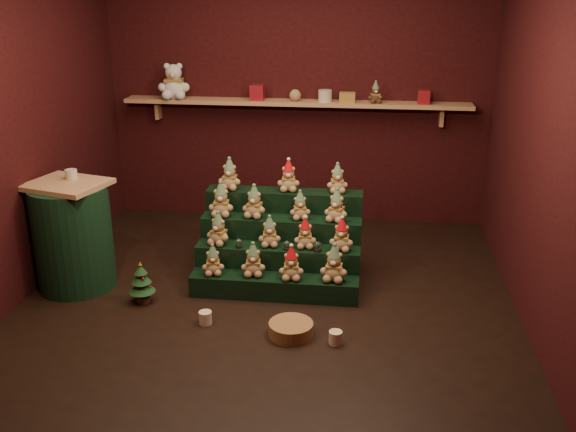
# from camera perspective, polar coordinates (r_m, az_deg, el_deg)

# --- Properties ---
(ground) EXTENTS (4.00, 4.00, 0.00)m
(ground) POSITION_cam_1_polar(r_m,az_deg,el_deg) (5.38, -1.70, -7.27)
(ground) COLOR black
(ground) RESTS_ON ground
(back_wall) EXTENTS (4.00, 0.10, 2.80)m
(back_wall) POSITION_cam_1_polar(r_m,az_deg,el_deg) (6.90, 0.83, 11.11)
(back_wall) COLOR black
(back_wall) RESTS_ON ground
(front_wall) EXTENTS (4.00, 0.10, 2.80)m
(front_wall) POSITION_cam_1_polar(r_m,az_deg,el_deg) (2.97, -8.01, -1.16)
(front_wall) COLOR black
(front_wall) RESTS_ON ground
(left_wall) EXTENTS (0.10, 4.00, 2.80)m
(left_wall) POSITION_cam_1_polar(r_m,az_deg,el_deg) (5.60, -23.27, 7.42)
(left_wall) COLOR black
(left_wall) RESTS_ON ground
(right_wall) EXTENTS (0.10, 4.00, 2.80)m
(right_wall) POSITION_cam_1_polar(r_m,az_deg,el_deg) (5.01, 22.12, 6.27)
(right_wall) COLOR black
(right_wall) RESTS_ON ground
(back_shelf) EXTENTS (3.60, 0.26, 0.24)m
(back_shelf) POSITION_cam_1_polar(r_m,az_deg,el_deg) (6.74, 0.66, 10.00)
(back_shelf) COLOR tan
(back_shelf) RESTS_ON ground
(riser_tier_front) EXTENTS (1.40, 0.22, 0.18)m
(riser_tier_front) POSITION_cam_1_polar(r_m,az_deg,el_deg) (5.36, -1.24, -6.31)
(riser_tier_front) COLOR black
(riser_tier_front) RESTS_ON ground
(riser_tier_midfront) EXTENTS (1.40, 0.22, 0.36)m
(riser_tier_midfront) POSITION_cam_1_polar(r_m,az_deg,el_deg) (5.52, -0.91, -4.47)
(riser_tier_midfront) COLOR black
(riser_tier_midfront) RESTS_ON ground
(riser_tier_midback) EXTENTS (1.40, 0.22, 0.54)m
(riser_tier_midback) POSITION_cam_1_polar(r_m,az_deg,el_deg) (5.68, -0.61, -2.73)
(riser_tier_midback) COLOR black
(riser_tier_midback) RESTS_ON ground
(riser_tier_back) EXTENTS (1.40, 0.22, 0.72)m
(riser_tier_back) POSITION_cam_1_polar(r_m,az_deg,el_deg) (5.85, -0.32, -1.09)
(riser_tier_back) COLOR black
(riser_tier_back) RESTS_ON ground
(teddy_0) EXTENTS (0.21, 0.20, 0.26)m
(teddy_0) POSITION_cam_1_polar(r_m,az_deg,el_deg) (5.35, -6.69, -3.89)
(teddy_0) COLOR #A7805D
(teddy_0) RESTS_ON riser_tier_front
(teddy_1) EXTENTS (0.22, 0.20, 0.28)m
(teddy_1) POSITION_cam_1_polar(r_m,az_deg,el_deg) (5.30, -3.12, -3.88)
(teddy_1) COLOR #A7805D
(teddy_1) RESTS_ON riser_tier_front
(teddy_2) EXTENTS (0.22, 0.20, 0.28)m
(teddy_2) POSITION_cam_1_polar(r_m,az_deg,el_deg) (5.23, 0.30, -4.20)
(teddy_2) COLOR #A7805D
(teddy_2) RESTS_ON riser_tier_front
(teddy_3) EXTENTS (0.24, 0.22, 0.31)m
(teddy_3) POSITION_cam_1_polar(r_m,az_deg,el_deg) (5.21, 4.12, -4.18)
(teddy_3) COLOR #A7805D
(teddy_3) RESTS_ON riser_tier_front
(teddy_4) EXTENTS (0.25, 0.24, 0.29)m
(teddy_4) POSITION_cam_1_polar(r_m,az_deg,el_deg) (5.47, -6.21, -1.12)
(teddy_4) COLOR #A7805D
(teddy_4) RESTS_ON riser_tier_midfront
(teddy_5) EXTENTS (0.21, 0.19, 0.26)m
(teddy_5) POSITION_cam_1_polar(r_m,az_deg,el_deg) (5.42, -1.65, -1.37)
(teddy_5) COLOR #A7805D
(teddy_5) RESTS_ON riser_tier_midfront
(teddy_6) EXTENTS (0.20, 0.19, 0.26)m
(teddy_6) POSITION_cam_1_polar(r_m,az_deg,el_deg) (5.38, 1.54, -1.52)
(teddy_6) COLOR #A7805D
(teddy_6) RESTS_ON riser_tier_midfront
(teddy_7) EXTENTS (0.21, 0.19, 0.28)m
(teddy_7) POSITION_cam_1_polar(r_m,az_deg,el_deg) (5.34, 4.79, -1.66)
(teddy_7) COLOR #A7805D
(teddy_7) RESTS_ON riser_tier_midfront
(teddy_8) EXTENTS (0.22, 0.20, 0.30)m
(teddy_8) POSITION_cam_1_polar(r_m,az_deg,el_deg) (5.62, -5.97, 1.49)
(teddy_8) COLOR #A7805D
(teddy_8) RESTS_ON riser_tier_midback
(teddy_9) EXTENTS (0.23, 0.22, 0.29)m
(teddy_9) POSITION_cam_1_polar(r_m,az_deg,el_deg) (5.56, -3.01, 1.30)
(teddy_9) COLOR #A7805D
(teddy_9) RESTS_ON riser_tier_midback
(teddy_10) EXTENTS (0.21, 0.20, 0.25)m
(teddy_10) POSITION_cam_1_polar(r_m,az_deg,el_deg) (5.52, 1.08, 0.97)
(teddy_10) COLOR #A7805D
(teddy_10) RESTS_ON riser_tier_midback
(teddy_11) EXTENTS (0.25, 0.24, 0.28)m
(teddy_11) POSITION_cam_1_polar(r_m,az_deg,el_deg) (5.47, 4.35, 0.94)
(teddy_11) COLOR #A7805D
(teddy_11) RESTS_ON riser_tier_midback
(teddy_12) EXTENTS (0.21, 0.19, 0.28)m
(teddy_12) POSITION_cam_1_polar(r_m,az_deg,el_deg) (5.75, -5.21, 3.74)
(teddy_12) COLOR #A7805D
(teddy_12) RESTS_ON riser_tier_back
(teddy_13) EXTENTS (0.21, 0.19, 0.28)m
(teddy_13) POSITION_cam_1_polar(r_m,az_deg,el_deg) (5.69, 0.05, 3.60)
(teddy_13) COLOR #A7805D
(teddy_13) RESTS_ON riser_tier_back
(teddy_14) EXTENTS (0.21, 0.20, 0.26)m
(teddy_14) POSITION_cam_1_polar(r_m,az_deg,el_deg) (5.67, 4.41, 3.38)
(teddy_14) COLOR #A7805D
(teddy_14) RESTS_ON riser_tier_back
(snow_globe_a) EXTENTS (0.06, 0.06, 0.08)m
(snow_globe_a) POSITION_cam_1_polar(r_m,az_deg,el_deg) (5.43, -4.39, -2.42)
(snow_globe_a) COLOR black
(snow_globe_a) RESTS_ON riser_tier_midfront
(snow_globe_b) EXTENTS (0.06, 0.06, 0.08)m
(snow_globe_b) POSITION_cam_1_polar(r_m,az_deg,el_deg) (5.36, -0.10, -2.63)
(snow_globe_b) COLOR black
(snow_globe_b) RESTS_ON riser_tier_midfront
(snow_globe_c) EXTENTS (0.07, 0.07, 0.09)m
(snow_globe_c) POSITION_cam_1_polar(r_m,az_deg,el_deg) (5.34, 2.65, -2.72)
(snow_globe_c) COLOR black
(snow_globe_c) RESTS_ON riser_tier_midfront
(side_table) EXTENTS (0.72, 0.65, 0.93)m
(side_table) POSITION_cam_1_polar(r_m,az_deg,el_deg) (5.70, -18.57, -1.67)
(side_table) COLOR tan
(side_table) RESTS_ON ground
(table_ornament) EXTENTS (0.10, 0.10, 0.08)m
(table_ornament) POSITION_cam_1_polar(r_m,az_deg,el_deg) (5.63, -18.71, 3.55)
(table_ornament) COLOR beige
(table_ornament) RESTS_ON side_table
(mini_christmas_tree) EXTENTS (0.21, 0.21, 0.36)m
(mini_christmas_tree) POSITION_cam_1_polar(r_m,az_deg,el_deg) (5.37, -12.88, -5.78)
(mini_christmas_tree) COLOR #4A2C1A
(mini_christmas_tree) RESTS_ON ground
(mug_left) EXTENTS (0.10, 0.10, 0.10)m
(mug_left) POSITION_cam_1_polar(r_m,az_deg,el_deg) (5.02, -7.35, -8.95)
(mug_left) COLOR beige
(mug_left) RESTS_ON ground
(mug_right) EXTENTS (0.10, 0.10, 0.10)m
(mug_right) POSITION_cam_1_polar(r_m,az_deg,el_deg) (4.73, 4.24, -10.73)
(mug_right) COLOR beige
(mug_right) RESTS_ON ground
(wicker_basket) EXTENTS (0.41, 0.41, 0.10)m
(wicker_basket) POSITION_cam_1_polar(r_m,az_deg,el_deg) (4.82, 0.26, -10.02)
(wicker_basket) COLOR #A37042
(wicker_basket) RESTS_ON ground
(white_bear) EXTENTS (0.37, 0.35, 0.46)m
(white_bear) POSITION_cam_1_polar(r_m,az_deg,el_deg) (6.93, -10.13, 12.12)
(white_bear) COLOR silver
(white_bear) RESTS_ON back_shelf
(brown_bear) EXTENTS (0.18, 0.17, 0.21)m
(brown_bear) POSITION_cam_1_polar(r_m,az_deg,el_deg) (6.64, 7.78, 10.83)
(brown_bear) COLOR #482A18
(brown_bear) RESTS_ON back_shelf
(gift_tin_red_a) EXTENTS (0.14, 0.14, 0.16)m
(gift_tin_red_a) POSITION_cam_1_polar(r_m,az_deg,el_deg) (6.76, -2.75, 10.91)
(gift_tin_red_a) COLOR maroon
(gift_tin_red_a) RESTS_ON back_shelf
(gift_tin_cream) EXTENTS (0.14, 0.14, 0.12)m
(gift_tin_cream) POSITION_cam_1_polar(r_m,az_deg,el_deg) (6.68, 3.31, 10.61)
(gift_tin_cream) COLOR beige
(gift_tin_cream) RESTS_ON back_shelf
(gift_tin_red_b) EXTENTS (0.12, 0.12, 0.14)m
(gift_tin_red_b) POSITION_cam_1_polar(r_m,az_deg,el_deg) (6.68, 11.96, 10.32)
(gift_tin_red_b) COLOR maroon
(gift_tin_red_b) RESTS_ON back_shelf
(shelf_plush_ball) EXTENTS (0.12, 0.12, 0.12)m
(shelf_plush_ball) POSITION_cam_1_polar(r_m,az_deg,el_deg) (6.70, 0.64, 10.69)
(shelf_plush_ball) COLOR #A7805D
(shelf_plush_ball) RESTS_ON back_shelf
(scarf_gift_box) EXTENTS (0.16, 0.10, 0.10)m
(scarf_gift_box) POSITION_cam_1_polar(r_m,az_deg,el_deg) (6.67, 5.29, 10.46)
(scarf_gift_box) COLOR #C5631B
(scarf_gift_box) RESTS_ON back_shelf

